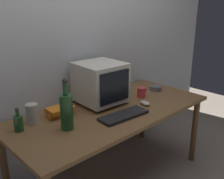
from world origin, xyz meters
The scene contains 12 objects.
ground_plane centered at (0.00, 0.00, 0.00)m, with size 6.00×6.00×0.00m, color gray.
back_wall centered at (0.00, 0.46, 1.25)m, with size 4.00×0.08×2.50m, color silver.
desk centered at (0.00, 0.00, 0.63)m, with size 1.78×0.79×0.71m.
crt_monitor centered at (0.03, 0.18, 0.90)m, with size 0.40×0.40×0.37m.
keyboard centered at (-0.03, -0.17, 0.72)m, with size 0.42×0.15×0.02m, color black.
computer_mouse centered at (0.28, -0.13, 0.72)m, with size 0.06×0.10×0.04m, color beige.
bottle_tall centered at (-0.47, -0.03, 0.85)m, with size 0.09×0.09×0.38m.
bottle_short centered at (-0.74, 0.17, 0.77)m, with size 0.06×0.06×0.18m.
book_stack centered at (-0.39, 0.20, 0.74)m, with size 0.22×0.17×0.07m.
mug centered at (0.43, 0.04, 0.75)m, with size 0.12×0.08×0.09m.
cd_spindle centered at (0.68, 0.06, 0.73)m, with size 0.12×0.12×0.04m, color #595B66.
metal_canister centered at (-0.61, 0.23, 0.78)m, with size 0.09×0.09×0.15m, color #B7B2A8.
Camera 1 is at (-1.41, -1.48, 1.57)m, focal length 41.98 mm.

